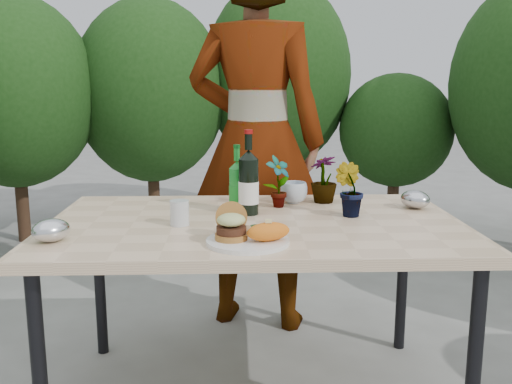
{
  "coord_description": "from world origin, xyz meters",
  "views": [
    {
      "loc": [
        -0.07,
        -2.15,
        1.29
      ],
      "look_at": [
        0.0,
        -0.08,
        0.88
      ],
      "focal_mm": 40.0,
      "sensor_mm": 36.0,
      "label": 1
    }
  ],
  "objects_px": {
    "patio_table": "(255,235)",
    "dinner_plate": "(248,241)",
    "wine_bottle": "(249,184)",
    "person": "(256,141)"
  },
  "relations": [
    {
      "from": "dinner_plate",
      "to": "patio_table",
      "type": "bearing_deg",
      "value": 83.49
    },
    {
      "from": "patio_table",
      "to": "dinner_plate",
      "type": "height_order",
      "value": "dinner_plate"
    },
    {
      "from": "patio_table",
      "to": "dinner_plate",
      "type": "distance_m",
      "value": 0.32
    },
    {
      "from": "patio_table",
      "to": "dinner_plate",
      "type": "bearing_deg",
      "value": -96.51
    },
    {
      "from": "dinner_plate",
      "to": "person",
      "type": "height_order",
      "value": "person"
    },
    {
      "from": "wine_bottle",
      "to": "dinner_plate",
      "type": "bearing_deg",
      "value": -110.86
    },
    {
      "from": "dinner_plate",
      "to": "person",
      "type": "xyz_separation_m",
      "value": [
        0.06,
        1.08,
        0.23
      ]
    },
    {
      "from": "patio_table",
      "to": "person",
      "type": "distance_m",
      "value": 0.82
    },
    {
      "from": "patio_table",
      "to": "person",
      "type": "relative_size",
      "value": 0.81
    },
    {
      "from": "dinner_plate",
      "to": "wine_bottle",
      "type": "relative_size",
      "value": 0.81
    }
  ]
}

